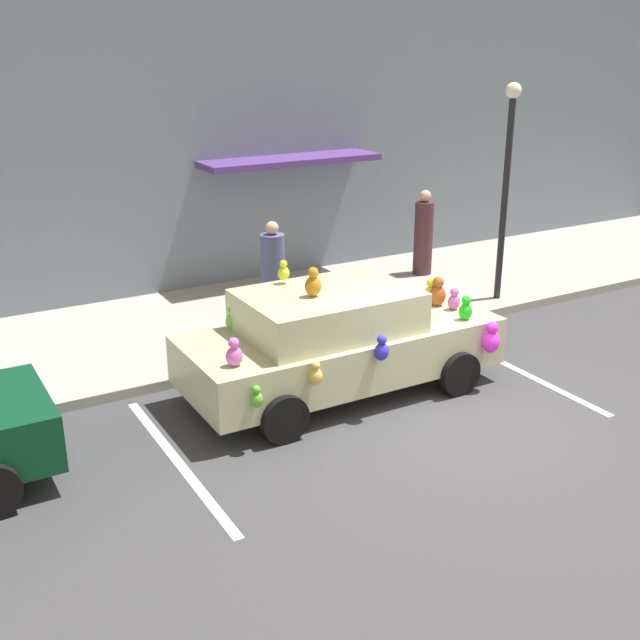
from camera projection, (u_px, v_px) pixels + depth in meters
ground_plane at (467, 424)px, 10.32m from camera, size 60.00×60.00×0.00m
sidewalk at (290, 310)px, 14.37m from camera, size 24.00×4.00×0.15m
storefront_building at (236, 126)px, 15.05m from camera, size 24.00×1.25×6.40m
parking_stripe_front at (517, 370)px, 12.00m from camera, size 0.12×3.60×0.01m
parking_stripe_rear at (177, 461)px, 9.42m from camera, size 0.12×3.60×0.01m
plush_covered_car at (338, 340)px, 11.00m from camera, size 4.51×2.15×1.95m
teddy_bear_on_sidewalk at (327, 309)px, 13.36m from camera, size 0.32×0.27×0.62m
street_lamp_post at (507, 171)px, 14.01m from camera, size 0.28×0.28×3.93m
pedestrian_near_shopfront at (423, 236)px, 16.09m from camera, size 0.39×0.39×1.75m
pedestrian_walking_past at (273, 280)px, 13.03m from camera, size 0.40×0.40×1.84m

